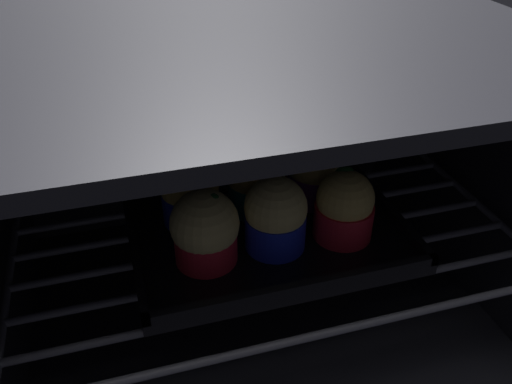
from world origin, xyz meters
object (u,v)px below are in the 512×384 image
(muffin_row2_col0, at_px, (182,159))
(muffin_row2_col2, at_px, (293,145))
(muffin_row0_col1, at_px, (278,215))
(muffin_row1_col1, at_px, (255,178))
(muffin_row1_col2, at_px, (315,170))
(baking_tray, at_px, (256,212))
(muffin_row0_col0, at_px, (205,230))
(muffin_row0_col2, at_px, (344,206))
(muffin_row1_col0, at_px, (190,191))
(muffin_row2_col1, at_px, (241,150))

(muffin_row2_col0, height_order, muffin_row2_col2, muffin_row2_col0)
(muffin_row0_col1, height_order, muffin_row1_col1, muffin_row1_col1)
(muffin_row1_col1, relative_size, muffin_row1_col2, 1.02)
(baking_tray, xyz_separation_m, muffin_row2_col2, (0.07, 0.07, 0.04))
(muffin_row0_col0, xyz_separation_m, muffin_row1_col1, (0.07, 0.07, 0.00))
(muffin_row0_col2, bearing_deg, muffin_row2_col2, 91.65)
(muffin_row2_col0, xyz_separation_m, muffin_row2_col2, (0.14, 0.00, -0.00))
(muffin_row0_col1, bearing_deg, muffin_row0_col0, -178.89)
(baking_tray, distance_m, muffin_row2_col0, 0.11)
(muffin_row1_col0, distance_m, muffin_row1_col1, 0.07)
(muffin_row0_col1, relative_size, muffin_row2_col0, 1.00)
(muffin_row0_col1, distance_m, muffin_row1_col1, 0.07)
(baking_tray, bearing_deg, muffin_row1_col2, 0.99)
(muffin_row1_col2, height_order, muffin_row2_col0, muffin_row1_col2)
(muffin_row0_col0, bearing_deg, muffin_row0_col1, 1.11)
(muffin_row0_col0, height_order, muffin_row0_col1, muffin_row0_col1)
(muffin_row1_col1, height_order, muffin_row1_col2, muffin_row1_col1)
(baking_tray, distance_m, muffin_row2_col2, 0.11)
(muffin_row1_col2, bearing_deg, muffin_row2_col2, 90.41)
(muffin_row0_col1, xyz_separation_m, muffin_row1_col1, (-0.00, 0.07, 0.00))
(muffin_row1_col0, xyz_separation_m, muffin_row2_col1, (0.08, 0.07, 0.00))
(muffin_row1_col0, height_order, muffin_row1_col2, muffin_row1_col0)
(muffin_row2_col2, bearing_deg, muffin_row1_col2, -89.59)
(muffin_row0_col1, xyz_separation_m, muffin_row0_col2, (0.07, -0.00, -0.00))
(muffin_row1_col2, bearing_deg, muffin_row0_col1, -133.81)
(muffin_row1_col2, height_order, muffin_row2_col2, muffin_row1_col2)
(muffin_row0_col1, bearing_deg, muffin_row1_col2, 46.19)
(muffin_row0_col2, height_order, muffin_row2_col1, muffin_row2_col1)
(muffin_row0_col2, height_order, muffin_row1_col2, muffin_row1_col2)
(muffin_row2_col1, bearing_deg, muffin_row0_col0, -117.88)
(muffin_row2_col0, bearing_deg, muffin_row2_col2, 0.65)
(muffin_row1_col1, height_order, muffin_row2_col2, muffin_row1_col1)
(muffin_row1_col2, bearing_deg, muffin_row1_col0, -179.47)
(muffin_row0_col2, relative_size, muffin_row1_col0, 0.94)
(muffin_row1_col2, distance_m, muffin_row2_col1, 0.10)
(muffin_row0_col1, xyz_separation_m, muffin_row1_col0, (-0.08, 0.07, 0.00))
(muffin_row2_col1, relative_size, muffin_row2_col2, 1.11)
(muffin_row0_col1, height_order, muffin_row2_col2, muffin_row0_col1)
(muffin_row0_col2, bearing_deg, muffin_row1_col2, 92.86)
(baking_tray, bearing_deg, muffin_row2_col1, 88.42)
(muffin_row1_col0, bearing_deg, muffin_row1_col1, 1.55)
(muffin_row1_col0, bearing_deg, muffin_row0_col0, -88.59)
(muffin_row0_col0, xyz_separation_m, muffin_row0_col2, (0.15, -0.00, -0.00))
(muffin_row0_col2, bearing_deg, muffin_row2_col0, 135.10)
(muffin_row0_col0, height_order, muffin_row1_col2, muffin_row1_col2)
(muffin_row0_col2, distance_m, muffin_row1_col1, 0.11)
(muffin_row0_col1, distance_m, muffin_row1_col0, 0.10)
(baking_tray, bearing_deg, muffin_row2_col2, 46.35)
(muffin_row0_col1, relative_size, muffin_row2_col2, 1.09)
(muffin_row1_col2, bearing_deg, baking_tray, -179.01)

